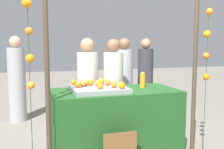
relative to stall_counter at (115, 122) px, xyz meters
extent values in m
cube|color=#1E4C1E|center=(0.00, 0.00, 0.00)|extent=(1.73, 0.86, 0.92)
cube|color=gray|center=(-0.24, 0.01, 0.49)|extent=(0.73, 0.71, 0.06)
sphere|color=orange|center=(-0.26, -0.19, 0.56)|extent=(0.07, 0.07, 0.07)
sphere|color=orange|center=(-0.24, 0.02, 0.56)|extent=(0.09, 0.09, 0.09)
sphere|color=orange|center=(-0.52, 0.01, 0.56)|extent=(0.08, 0.08, 0.08)
sphere|color=orange|center=(-0.16, 0.15, 0.57)|extent=(0.09, 0.09, 0.09)
sphere|color=orange|center=(-0.07, -0.15, 0.56)|extent=(0.09, 0.09, 0.09)
sphere|color=orange|center=(-0.09, 0.07, 0.56)|extent=(0.08, 0.08, 0.08)
sphere|color=orange|center=(-0.05, -0.07, 0.56)|extent=(0.08, 0.08, 0.08)
sphere|color=orange|center=(-0.39, 0.13, 0.56)|extent=(0.08, 0.08, 0.08)
sphere|color=orange|center=(-0.44, 0.06, 0.56)|extent=(0.08, 0.08, 0.08)
sphere|color=orange|center=(0.00, -0.26, 0.57)|extent=(0.09, 0.09, 0.09)
sphere|color=orange|center=(-0.54, 0.26, 0.56)|extent=(0.08, 0.08, 0.08)
sphere|color=orange|center=(-0.32, 0.13, 0.56)|extent=(0.09, 0.09, 0.09)
cylinder|color=orange|center=(0.45, 0.08, 0.57)|extent=(0.07, 0.07, 0.21)
cylinder|color=yellow|center=(0.45, 0.08, 0.68)|extent=(0.04, 0.04, 0.02)
cylinder|color=beige|center=(-0.24, 0.70, 0.25)|extent=(0.33, 0.33, 1.43)
sphere|color=#A87A59|center=(-0.24, 0.70, 1.08)|extent=(0.22, 0.22, 0.22)
cylinder|color=beige|center=(0.22, 0.75, 0.25)|extent=(0.33, 0.33, 1.42)
sphere|color=brown|center=(0.22, 0.75, 1.07)|extent=(0.22, 0.22, 0.22)
cylinder|color=#333338|center=(1.31, 1.83, 0.27)|extent=(0.34, 0.34, 1.46)
sphere|color=#A87A59|center=(1.31, 1.83, 1.11)|extent=(0.23, 0.23, 0.23)
cylinder|color=#99999E|center=(-1.38, 2.14, 0.28)|extent=(0.35, 0.35, 1.49)
sphere|color=tan|center=(-1.38, 2.14, 1.14)|extent=(0.23, 0.23, 0.23)
cylinder|color=#99999E|center=(0.66, 1.42, 0.26)|extent=(0.34, 0.34, 1.45)
sphere|color=brown|center=(0.66, 1.42, 1.10)|extent=(0.23, 0.23, 0.23)
cylinder|color=#473828|center=(-0.94, -0.47, 0.66)|extent=(0.06, 0.06, 2.24)
cylinder|color=#473828|center=(0.94, -0.47, 0.66)|extent=(0.06, 0.06, 2.24)
cylinder|color=#2D4C23|center=(-1.13, -0.50, 0.58)|extent=(0.01, 0.01, 2.07)
sphere|color=orange|center=(-1.13, -0.51, 1.51)|extent=(0.10, 0.10, 0.10)
sphere|color=orange|center=(-1.12, -0.50, 1.23)|extent=(0.08, 0.08, 0.08)
sphere|color=orange|center=(-1.12, -0.50, 0.94)|extent=(0.09, 0.09, 0.09)
sphere|color=orange|center=(-1.12, -0.51, 0.66)|extent=(0.08, 0.08, 0.08)
cylinder|color=#2D4C23|center=(1.12, -0.48, 0.58)|extent=(0.01, 0.01, 2.07)
sphere|color=orange|center=(1.12, -0.49, 1.51)|extent=(0.09, 0.09, 0.09)
sphere|color=orange|center=(1.11, -0.47, 1.23)|extent=(0.10, 0.10, 0.10)
sphere|color=orange|center=(1.11, -0.47, 0.94)|extent=(0.09, 0.09, 0.09)
sphere|color=orange|center=(1.13, -0.47, 0.66)|extent=(0.09, 0.09, 0.09)
camera|label=1|loc=(-1.12, -3.37, 1.09)|focal=41.61mm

